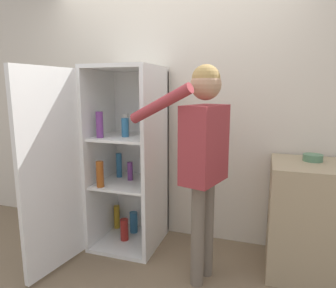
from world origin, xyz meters
name	(u,v)px	position (x,y,z in m)	size (l,w,h in m)	color
ground_plane	(136,285)	(0.00, 0.00, 0.00)	(12.00, 12.00, 0.00)	#7A664C
wall_back	(174,113)	(0.00, 0.98, 1.27)	(7.00, 0.06, 2.55)	beige
refrigerator	(115,161)	(-0.43, 0.52, 0.85)	(0.75, 1.25, 1.72)	white
person	(203,146)	(0.46, 0.25, 1.09)	(0.73, 0.51, 1.69)	#726656
counter	(320,220)	(1.36, 0.62, 0.47)	(0.79, 0.62, 0.93)	tan
bowl	(313,158)	(1.28, 0.71, 0.96)	(0.15, 0.15, 0.06)	#517F5B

